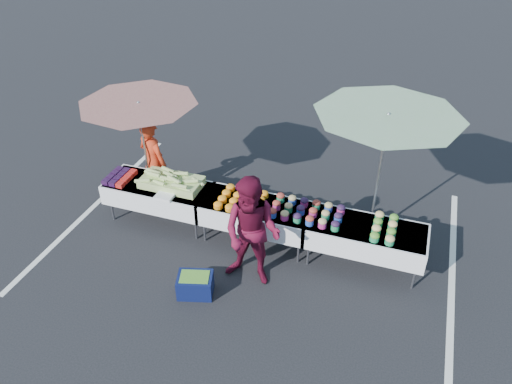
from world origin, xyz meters
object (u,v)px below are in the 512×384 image
(table_left, at_px, (159,192))
(umbrella_right, at_px, (387,126))
(table_center, at_px, (256,213))
(vendor, at_px, (153,162))
(umbrella_left, at_px, (140,112))
(table_right, at_px, (365,236))
(storage_bin, at_px, (195,284))
(customer, at_px, (252,233))

(table_left, height_order, umbrella_right, umbrella_right)
(table_center, bearing_deg, vendor, 165.82)
(umbrella_left, xyz_separation_m, umbrella_right, (4.03, 0.38, 0.23))
(table_right, xyz_separation_m, vendor, (-3.98, 0.55, 0.24))
(umbrella_left, distance_m, storage_bin, 3.08)
(vendor, relative_size, umbrella_right, 0.69)
(table_left, relative_size, customer, 1.02)
(table_left, distance_m, vendor, 0.71)
(umbrella_left, relative_size, umbrella_right, 1.06)
(table_left, height_order, table_center, same)
(umbrella_right, bearing_deg, vendor, -176.64)
(table_center, relative_size, storage_bin, 3.07)
(umbrella_left, height_order, storage_bin, umbrella_left)
(table_center, height_order, storage_bin, table_center)
(table_center, distance_m, storage_bin, 1.59)
(vendor, bearing_deg, table_left, 143.69)
(umbrella_left, distance_m, umbrella_right, 4.05)
(umbrella_right, bearing_deg, table_left, -167.74)
(umbrella_left, height_order, umbrella_right, umbrella_right)
(table_left, distance_m, table_center, 1.80)
(umbrella_left, xyz_separation_m, storage_bin, (1.77, -1.87, -1.70))
(table_center, relative_size, vendor, 1.14)
(customer, height_order, storage_bin, customer)
(table_left, height_order, storage_bin, table_left)
(table_left, bearing_deg, table_center, 0.00)
(vendor, height_order, storage_bin, vendor)
(table_left, height_order, table_right, same)
(customer, bearing_deg, table_left, 158.78)
(storage_bin, bearing_deg, table_right, 16.63)
(umbrella_left, bearing_deg, storage_bin, -46.53)
(table_right, height_order, customer, customer)
(table_right, xyz_separation_m, umbrella_left, (-4.02, 0.40, 1.29))
(table_center, distance_m, umbrella_right, 2.49)
(table_left, height_order, vendor, vendor)
(customer, bearing_deg, umbrella_right, 49.43)
(table_center, height_order, table_right, same)
(vendor, bearing_deg, table_right, -168.63)
(table_right, bearing_deg, table_left, 180.00)
(customer, xyz_separation_m, umbrella_right, (1.56, 1.68, 1.19))
(table_left, relative_size, table_center, 1.00)
(customer, bearing_deg, vendor, 151.59)
(table_right, bearing_deg, umbrella_right, 89.38)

